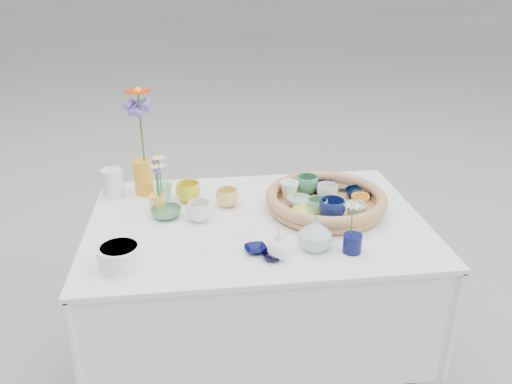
{
  "coord_description": "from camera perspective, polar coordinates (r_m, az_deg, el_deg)",
  "views": [
    {
      "loc": [
        -0.21,
        -1.67,
        1.64
      ],
      "look_at": [
        0.0,
        0.02,
        0.87
      ],
      "focal_mm": 35.0,
      "sensor_mm": 36.0,
      "label": 1
    }
  ],
  "objects": [
    {
      "name": "tray_ceramic_10",
      "position": [
        1.89,
        5.6,
        -2.33
      ],
      "size": [
        0.09,
        0.09,
        0.03
      ],
      "primitive_type": "imported",
      "rotation": [
        0.0,
        0.0,
        -0.0
      ],
      "color": "#FCFF74",
      "rests_on": "wicker_tray"
    },
    {
      "name": "tray_ceramic_7",
      "position": [
        2.02,
        8.14,
        -0.03
      ],
      "size": [
        0.1,
        0.1,
        0.07
      ],
      "primitive_type": "imported",
      "rotation": [
        0.0,
        0.0,
        -0.26
      ],
      "color": "silver",
      "rests_on": "wicker_tray"
    },
    {
      "name": "ground",
      "position": [
        2.35,
        0.06,
        -19.94
      ],
      "size": [
        80.0,
        80.0,
        0.0
      ],
      "primitive_type": "plane",
      "color": "#9D9E95"
    },
    {
      "name": "wicker_tray",
      "position": [
        1.97,
        7.98,
        -0.99
      ],
      "size": [
        0.47,
        0.47,
        0.08
      ],
      "primitive_type": null,
      "color": "#A26939",
      "rests_on": "display_table"
    },
    {
      "name": "loose_ceramic_6",
      "position": [
        1.65,
        1.96,
        -7.28
      ],
      "size": [
        0.08,
        0.08,
        0.02
      ],
      "primitive_type": "imported",
      "rotation": [
        0.0,
        0.0,
        -0.08
      ],
      "color": "black",
      "rests_on": "display_table"
    },
    {
      "name": "tray_ceramic_12",
      "position": [
        2.07,
        5.83,
        0.85
      ],
      "size": [
        0.13,
        0.13,
        0.07
      ],
      "primitive_type": "imported",
      "rotation": [
        0.0,
        0.0,
        0.43
      ],
      "color": "#418B5F",
      "rests_on": "wicker_tray"
    },
    {
      "name": "single_daisy",
      "position": [
        1.67,
        10.89,
        -3.14
      ],
      "size": [
        0.07,
        0.07,
        0.12
      ],
      "primitive_type": null,
      "rotation": [
        0.0,
        0.0,
        0.02
      ],
      "color": "white",
      "rests_on": "bud_vase_cobalt"
    },
    {
      "name": "loose_ceramic_0",
      "position": [
        2.05,
        -7.74,
        0.02
      ],
      "size": [
        0.12,
        0.12,
        0.08
      ],
      "primitive_type": "imported",
      "rotation": [
        0.0,
        0.0,
        0.21
      ],
      "color": "gold",
      "rests_on": "display_table"
    },
    {
      "name": "tray_ceramic_11",
      "position": [
        1.87,
        11.3,
        -2.22
      ],
      "size": [
        0.09,
        0.09,
        0.07
      ],
      "primitive_type": "imported",
      "rotation": [
        0.0,
        0.0,
        0.28
      ],
      "color": "#9EC7B2",
      "rests_on": "wicker_tray"
    },
    {
      "name": "bud_vase_seafoam",
      "position": [
        1.69,
        6.79,
        -4.71
      ],
      "size": [
        0.15,
        0.15,
        0.12
      ],
      "primitive_type": "imported",
      "rotation": [
        0.0,
        0.0,
        0.43
      ],
      "color": "#A3CBBD",
      "rests_on": "display_table"
    },
    {
      "name": "gerbera",
      "position": [
        2.06,
        -12.97,
        7.29
      ],
      "size": [
        0.12,
        0.12,
        0.31
      ],
      "primitive_type": null,
      "rotation": [
        0.0,
        0.0,
        -0.05
      ],
      "color": "#E92F00",
      "rests_on": "tall_vase_yellow"
    },
    {
      "name": "fluted_bowl",
      "position": [
        1.65,
        -15.3,
        -7.12
      ],
      "size": [
        0.18,
        0.18,
        0.07
      ],
      "primitive_type": null,
      "rotation": [
        0.0,
        0.0,
        -0.38
      ],
      "color": "silver",
      "rests_on": "display_table"
    },
    {
      "name": "white_pitcher",
      "position": [
        2.15,
        -16.08,
        1.05
      ],
      "size": [
        0.14,
        0.11,
        0.12
      ],
      "primitive_type": null,
      "rotation": [
        0.0,
        0.0,
        -0.17
      ],
      "color": "silver",
      "rests_on": "display_table"
    },
    {
      "name": "tray_ceramic_9",
      "position": [
        1.87,
        8.68,
        -1.96
      ],
      "size": [
        0.12,
        0.12,
        0.08
      ],
      "primitive_type": "imported",
      "rotation": [
        0.0,
        0.0,
        0.26
      ],
      "color": "navy",
      "rests_on": "wicker_tray"
    },
    {
      "name": "daisy_posy",
      "position": [
        1.95,
        -11.15,
        1.88
      ],
      "size": [
        0.09,
        0.09,
        0.16
      ],
      "primitive_type": null,
      "rotation": [
        0.0,
        0.0,
        -0.1
      ],
      "color": "white",
      "rests_on": "daisy_cup"
    },
    {
      "name": "bud_vase_cobalt",
      "position": [
        1.7,
        10.95,
        -5.79
      ],
      "size": [
        0.08,
        0.08,
        0.06
      ],
      "primitive_type": "cylinder",
      "rotation": [
        0.0,
        0.0,
        -0.36
      ],
      "color": "#0A0D43",
      "rests_on": "display_table"
    },
    {
      "name": "loose_ceramic_5",
      "position": [
        2.08,
        -10.52,
        0.05
      ],
      "size": [
        0.08,
        0.08,
        0.07
      ],
      "primitive_type": "imported",
      "rotation": [
        0.0,
        0.0,
        -0.08
      ],
      "color": "#A6EDCF",
      "rests_on": "display_table"
    },
    {
      "name": "tray_ceramic_6",
      "position": [
        2.02,
        3.83,
        0.24
      ],
      "size": [
        0.09,
        0.09,
        0.07
      ],
      "primitive_type": "imported",
      "rotation": [
        0.0,
        0.0,
        0.25
      ],
      "color": "white",
      "rests_on": "wicker_tray"
    },
    {
      "name": "bud_vase_paleblue",
      "position": [
        1.62,
        2.64,
        -5.89
      ],
      "size": [
        0.08,
        0.08,
        0.12
      ],
      "primitive_type": null,
      "rotation": [
        0.0,
        0.0,
        0.07
      ],
      "color": "silver",
      "rests_on": "display_table"
    },
    {
      "name": "display_table",
      "position": [
        2.35,
        0.06,
        -19.94
      ],
      "size": [
        1.26,
        0.86,
        0.77
      ],
      "primitive_type": null,
      "color": "white",
      "rests_on": "ground"
    },
    {
      "name": "tray_ceramic_4",
      "position": [
        1.89,
        7.02,
        -1.69
      ],
      "size": [
        0.11,
        0.11,
        0.06
      ],
      "primitive_type": "imported",
      "rotation": [
        0.0,
        0.0,
        0.41
      ],
      "color": "#73AC72",
      "rests_on": "wicker_tray"
    },
    {
      "name": "loose_ceramic_2",
      "position": [
        1.94,
        -10.22,
        -2.32
      ],
      "size": [
        0.13,
        0.13,
        0.04
      ],
      "primitive_type": "imported",
      "rotation": [
        0.0,
        0.0,
        0.16
      ],
      "color": "#51845A",
      "rests_on": "display_table"
    },
    {
      "name": "tray_ceramic_5",
      "position": [
        1.97,
        4.95,
        -1.06
      ],
      "size": [
        0.12,
        0.12,
        0.03
      ],
      "primitive_type": "imported",
      "rotation": [
        0.0,
        0.0,
        0.32
      ],
      "color": "#9CBFAE",
      "rests_on": "wicker_tray"
    },
    {
      "name": "loose_ceramic_1",
      "position": [
        1.99,
        -3.33,
        -0.66
      ],
      "size": [
        0.12,
        0.12,
        0.07
      ],
      "primitive_type": "imported",
      "rotation": [
        0.0,
        0.0,
        -0.41
      ],
      "color": "#E6C460",
      "rests_on": "display_table"
    },
    {
      "name": "tray_ceramic_2",
      "position": [
        1.95,
        11.78,
        -1.23
      ],
      "size": [
        0.08,
        0.08,
        0.06
      ],
      "primitive_type": "imported",
      "rotation": [
        0.0,
        0.0,
        -0.15
      ],
      "color": "orange",
      "rests_on": "wicker_tray"
    },
    {
      "name": "tray_ceramic_1",
      "position": [
        2.07,
        11.6,
        -0.17
      ],
      "size": [
        0.14,
        0.14,
        0.03
      ],
      "primitive_type": "imported",
      "rotation": [
        0.0,
        0.0,
        0.36
      ],
      "color": "black",
      "rests_on": "wicker_tray"
    },
    {
      "name": "tray_ceramic_8",
      "position": [
        2.15,
        9.57,
        0.8
      ],
      "size": [
        0.13,
        0.13,
        0.03
      ],
      "primitive_type": "imported",
      "rotation": [
        0.0,
        0.0,
        -0.24
      ],
      "color": "#79B5D4",
      "rests_on": "wicker_tray"
    },
    {
      "name": "loose_ceramic_3",
      "position": [
        1.88,
        -6.5,
        -2.23
      ],
      "size": [
        0.11,
        0.11,
        0.07
      ],
      "primitive_type": "imported",
      "rotation": [
        0.0,
        0.0,
        0.22
      ],
      "color": "silver",
      "rests_on": "display_table"
    },
    {
      "name": "tray_ceramic_0",
      "position": [
        2.11,
        7.14,
        0.66
      ],
      "size": [
        0.14,
        0.14,
        0.03
      ],
      "primitive_type": "imported",
      "rotation": [
        0.0,
        0.0,
        -0.04
      ],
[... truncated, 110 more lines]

